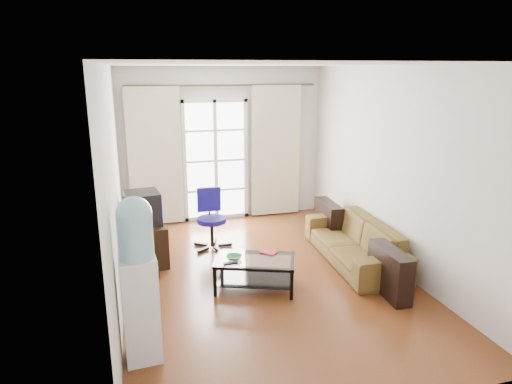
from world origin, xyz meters
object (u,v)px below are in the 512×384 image
task_chair (212,231)px  water_cooler (138,277)px  sofa (354,241)px  coffee_table (255,269)px  tv_stand (144,243)px  crt_tv (141,208)px

task_chair → water_cooler: bearing=-113.2°
sofa → coffee_table: sofa is taller
tv_stand → task_chair: size_ratio=0.88×
task_chair → coffee_table: bearing=-79.2°
task_chair → water_cooler: 2.86m
task_chair → sofa: bearing=-29.3°
sofa → tv_stand: 2.97m
coffee_table → crt_tv: (-1.29, 1.19, 0.55)m
water_cooler → tv_stand: bearing=83.9°
sofa → task_chair: 2.13m
tv_stand → task_chair: (1.02, 0.30, -0.02)m
sofa → water_cooler: bearing=-60.0°
sofa → water_cooler: water_cooler is taller
coffee_table → water_cooler: (-1.39, -1.08, 0.58)m
water_cooler → coffee_table: bearing=34.3°
task_chair → tv_stand: bearing=-163.3°
coffee_table → tv_stand: (-1.30, 1.19, 0.04)m
tv_stand → water_cooler: bearing=-101.8°
crt_tv → tv_stand: bearing=-117.6°
sofa → task_chair: (-1.85, 1.05, -0.02)m
tv_stand → water_cooler: water_cooler is taller
coffee_table → tv_stand: 1.76m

